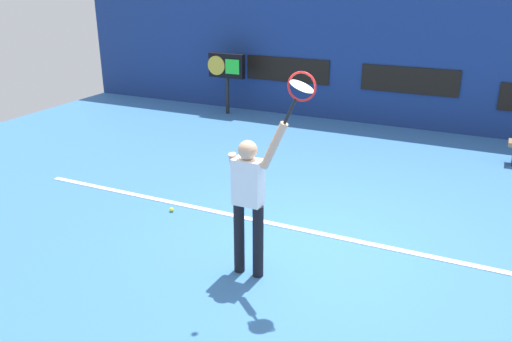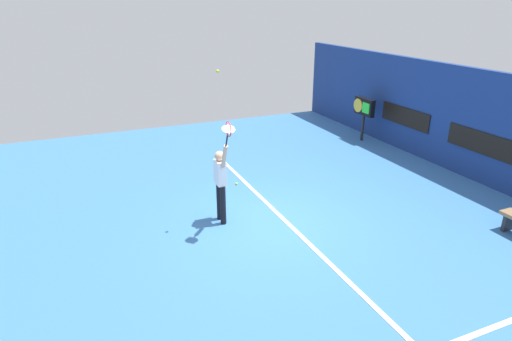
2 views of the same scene
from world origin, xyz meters
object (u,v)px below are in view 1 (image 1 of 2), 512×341
tennis_racket (300,89)px  scoreboard_clock (227,68)px  tennis_player (249,197)px  spare_ball (172,210)px

tennis_racket → scoreboard_clock: (-4.47, 6.67, -1.14)m
tennis_player → tennis_racket: (0.59, -0.00, 1.31)m
tennis_racket → spare_ball: size_ratio=9.13×
tennis_player → scoreboard_clock: tennis_player is taller
scoreboard_clock → tennis_racket: bearing=-56.2°
tennis_racket → spare_ball: bearing=156.4°
tennis_player → spare_ball: (-1.83, 1.06, -0.98)m
tennis_player → spare_ball: size_ratio=28.80×
tennis_racket → tennis_player: bearing=179.6°
tennis_player → tennis_racket: 1.43m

